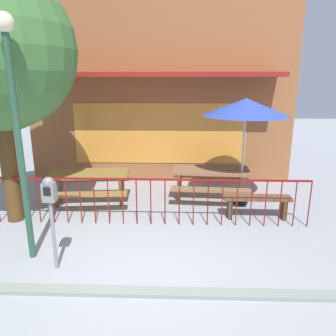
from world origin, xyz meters
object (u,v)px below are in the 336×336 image
at_px(parking_meter_near, 50,199).
at_px(street_lamp, 14,107).
at_px(patio_umbrella, 246,108).
at_px(patio_bench, 257,202).
at_px(picnic_table_left, 89,179).
at_px(picnic_table_right, 210,176).

bearing_deg(parking_meter_near, street_lamp, 148.10).
bearing_deg(patio_umbrella, street_lamp, -146.96).
bearing_deg(patio_bench, picnic_table_left, 170.09).
bearing_deg(street_lamp, patio_bench, 22.80).
xyz_separation_m(picnic_table_left, parking_meter_near, (0.18, -2.68, 0.54)).
bearing_deg(street_lamp, parking_meter_near, -31.90).
bearing_deg(street_lamp, picnic_table_right, 40.82).
bearing_deg(picnic_table_left, parking_meter_near, -86.14).
height_order(picnic_table_right, street_lamp, street_lamp).
height_order(patio_umbrella, parking_meter_near, patio_umbrella).
distance_m(patio_umbrella, street_lamp, 4.61).
height_order(picnic_table_left, patio_bench, picnic_table_left).
bearing_deg(patio_bench, patio_umbrella, 103.38).
xyz_separation_m(patio_bench, parking_meter_near, (-3.53, -2.03, 0.80)).
relative_size(picnic_table_left, patio_bench, 1.37).
bearing_deg(parking_meter_near, patio_umbrella, 40.37).
xyz_separation_m(picnic_table_left, picnic_table_right, (2.82, 0.38, 0.00)).
xyz_separation_m(picnic_table_right, patio_umbrella, (0.69, -0.22, 1.63)).
height_order(picnic_table_left, patio_umbrella, patio_umbrella).
bearing_deg(street_lamp, picnic_table_left, 81.70).
xyz_separation_m(picnic_table_right, parking_meter_near, (-2.64, -3.06, 0.54)).
xyz_separation_m(patio_bench, street_lamp, (-4.05, -1.70, 2.11)).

